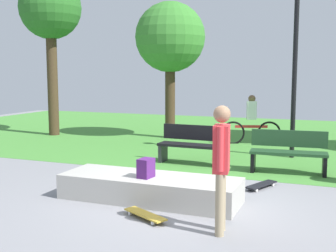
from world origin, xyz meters
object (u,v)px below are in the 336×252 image
Objects in this scene: concrete_ledge at (150,188)px; cyclist_on_bicycle at (251,123)px; tree_broad_elm at (50,12)px; skater_performing_trick at (221,159)px; skateboard_by_ledge at (145,215)px; park_bench_far_left at (192,144)px; park_bench_by_oak at (288,151)px; backpack_on_ledge at (146,168)px; tree_leaning_ash at (170,39)px; skateboard_spare at (261,185)px; lamp_post at (295,47)px.

concrete_ledge is 1.76× the size of cyclist_on_bicycle.
skater_performing_trick is at bearing -41.84° from tree_broad_elm.
cyclist_on_bicycle reaches higher than skateboard_by_ledge.
park_bench_by_oak is at bearing -4.15° from park_bench_far_left.
tree_broad_elm is 7.69m from cyclist_on_bicycle.
backpack_on_ledge is 0.19× the size of cyclist_on_bicycle.
tree_broad_elm is 1.21× the size of tree_leaning_ash.
skater_performing_trick is at bearing -67.12° from park_bench_far_left.
skateboard_spare is 0.15× the size of tree_broad_elm.
park_bench_by_oak is (1.66, 3.80, 0.42)m from skateboard_by_ledge.
skateboard_spare is (1.66, 1.57, -0.51)m from backpack_on_ledge.
tree_leaning_ash is at bearing 118.31° from park_bench_far_left.
tree_broad_elm is at bearing 53.62° from backpack_on_ledge.
tree_leaning_ash is at bearing 12.14° from tree_broad_elm.
skater_performing_trick is 2.12× the size of skateboard_spare.
park_bench_far_left is (-0.56, 3.97, 0.42)m from skateboard_by_ledge.
park_bench_far_left is (-0.23, 3.19, -0.10)m from backpack_on_ledge.
backpack_on_ledge is at bearing -94.63° from cyclist_on_bicycle.
park_bench_far_left is at bearing -25.17° from tree_broad_elm.
lamp_post is at bearing 92.69° from park_bench_by_oak.
skateboard_by_ledge is at bearing -149.16° from backpack_on_ledge.
skater_performing_trick reaches higher than park_bench_by_oak.
tree_broad_elm is at bearing 150.61° from skateboard_spare.
tree_broad_elm is 4.22m from tree_leaning_ash.
backpack_on_ledge is 1.81m from skater_performing_trick.
skateboard_spare is 4.25m from lamp_post.
skateboard_spare is 1.56m from park_bench_by_oak.
park_bench_far_left is at bearing 11.72° from backpack_on_ledge.
tree_broad_elm is (-7.74, 6.93, 3.21)m from skater_performing_trick.
tree_broad_elm is at bearing -174.88° from cyclist_on_bicycle.
skateboard_spare is 7.31m from tree_leaning_ash.
skateboard_by_ledge is at bearing -91.59° from cyclist_on_bicycle.
cyclist_on_bicycle is (0.52, 6.51, 0.42)m from concrete_ledge.
lamp_post reaches higher than skateboard_spare.
park_bench_far_left is at bearing -61.69° from tree_leaning_ash.
lamp_post is at bearing -13.95° from backpack_on_ledge.
park_bench_by_oak reaches higher than skateboard_spare.
skater_performing_trick is 8.93m from tree_leaning_ash.
skateboard_by_ledge is at bearing -81.93° from park_bench_far_left.
skateboard_by_ledge and skateboard_spare have the same top height.
concrete_ledge is 0.66× the size of lamp_post.
tree_broad_elm is (-6.25, 5.91, 4.01)m from concrete_ledge.
park_bench_by_oak reaches higher than backpack_on_ledge.
tree_broad_elm is at bearing 134.06° from skateboard_by_ledge.
tree_broad_elm is at bearing 154.83° from park_bench_far_left.
tree_leaning_ash is (-2.22, 6.88, 2.69)m from backpack_on_ledge.
skater_performing_trick reaches higher than park_bench_far_left.
skater_performing_trick is 1.51m from skateboard_by_ledge.
park_bench_by_oak and park_bench_far_left have the same top height.
tree_broad_elm reaches higher than cyclist_on_bicycle.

